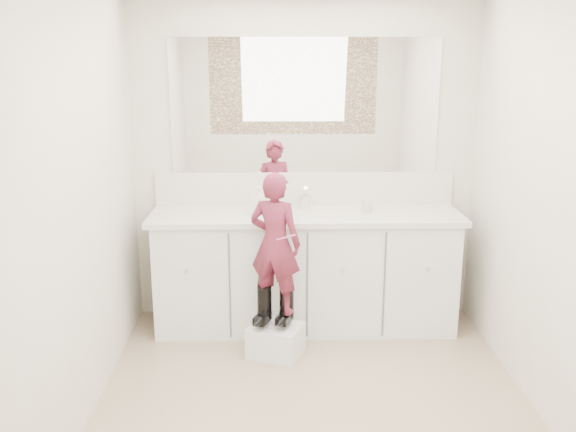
{
  "coord_description": "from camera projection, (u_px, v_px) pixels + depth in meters",
  "views": [
    {
      "loc": [
        -0.23,
        -3.33,
        2.06
      ],
      "look_at": [
        -0.14,
        0.94,
        0.94
      ],
      "focal_mm": 40.0,
      "sensor_mm": 36.0,
      "label": 1
    }
  ],
  "objects": [
    {
      "name": "vanity_cabinet",
      "position": [
        305.0,
        272.0,
        4.82
      ],
      "size": [
        2.2,
        0.55,
        0.85
      ],
      "primitive_type": "cube",
      "color": "silver",
      "rests_on": "floor"
    },
    {
      "name": "toddler",
      "position": [
        275.0,
        243.0,
        4.26
      ],
      "size": [
        0.41,
        0.35,
        0.97
      ],
      "primitive_type": "imported",
      "rotation": [
        0.0,
        0.0,
        2.76
      ],
      "color": "#A83352",
      "rests_on": "step_stool"
    },
    {
      "name": "dot_panel",
      "position": [
        352.0,
        192.0,
        1.89
      ],
      "size": [
        2.0,
        0.01,
        1.2
      ],
      "primitive_type": "cube",
      "color": "#472819",
      "rests_on": "wall_front"
    },
    {
      "name": "cup",
      "position": [
        367.0,
        206.0,
        4.71
      ],
      "size": [
        0.11,
        0.11,
        0.09
      ],
      "primitive_type": "imported",
      "rotation": [
        0.0,
        0.0,
        -0.24
      ],
      "color": "beige",
      "rests_on": "countertop"
    },
    {
      "name": "wall_right",
      "position": [
        557.0,
        212.0,
        3.47
      ],
      "size": [
        0.0,
        3.0,
        3.0
      ],
      "primitive_type": "plane",
      "rotation": [
        1.57,
        0.0,
        -1.57
      ],
      "color": "beige",
      "rests_on": "floor"
    },
    {
      "name": "wall_left",
      "position": [
        74.0,
        215.0,
        3.41
      ],
      "size": [
        0.0,
        3.0,
        3.0
      ],
      "primitive_type": "plane",
      "rotation": [
        1.57,
        0.0,
        1.57
      ],
      "color": "beige",
      "rests_on": "floor"
    },
    {
      "name": "step_stool",
      "position": [
        276.0,
        340.0,
        4.42
      ],
      "size": [
        0.42,
        0.39,
        0.22
      ],
      "primitive_type": "cube",
      "rotation": [
        0.0,
        0.0,
        -0.38
      ],
      "color": "silver",
      "rests_on": "floor"
    },
    {
      "name": "wall_front",
      "position": [
        349.0,
        334.0,
        1.99
      ],
      "size": [
        2.6,
        0.0,
        2.6
      ],
      "primitive_type": "plane",
      "rotation": [
        -1.57,
        0.0,
        0.0
      ],
      "color": "beige",
      "rests_on": "floor"
    },
    {
      "name": "countertop",
      "position": [
        306.0,
        216.0,
        4.69
      ],
      "size": [
        2.28,
        0.58,
        0.04
      ],
      "primitive_type": "cube",
      "color": "beige",
      "rests_on": "vanity_cabinet"
    },
    {
      "name": "mirror",
      "position": [
        305.0,
        106.0,
        4.77
      ],
      "size": [
        2.0,
        0.02,
        1.0
      ],
      "primitive_type": "cube",
      "color": "white",
      "rests_on": "wall_back"
    },
    {
      "name": "wall_back",
      "position": [
        304.0,
        164.0,
        4.89
      ],
      "size": [
        2.6,
        0.0,
        2.6
      ],
      "primitive_type": "plane",
      "rotation": [
        1.57,
        0.0,
        0.0
      ],
      "color": "beige",
      "rests_on": "floor"
    },
    {
      "name": "soap_bottle",
      "position": [
        259.0,
        200.0,
        4.65
      ],
      "size": [
        0.12,
        0.12,
        0.2
      ],
      "primitive_type": "imported",
      "rotation": [
        0.0,
        0.0,
        -0.37
      ],
      "color": "silver",
      "rests_on": "countertop"
    },
    {
      "name": "boot_right",
      "position": [
        287.0,
        305.0,
        4.37
      ],
      "size": [
        0.17,
        0.21,
        0.28
      ],
      "primitive_type": null,
      "rotation": [
        0.0,
        0.0,
        -0.38
      ],
      "color": "black",
      "rests_on": "step_stool"
    },
    {
      "name": "faucet",
      "position": [
        305.0,
        201.0,
        4.84
      ],
      "size": [
        0.08,
        0.08,
        0.1
      ],
      "primitive_type": "cylinder",
      "color": "silver",
      "rests_on": "countertop"
    },
    {
      "name": "boot_left",
      "position": [
        265.0,
        305.0,
        4.37
      ],
      "size": [
        0.17,
        0.21,
        0.28
      ],
      "primitive_type": null,
      "rotation": [
        0.0,
        0.0,
        -0.38
      ],
      "color": "black",
      "rests_on": "step_stool"
    },
    {
      "name": "backsplash",
      "position": [
        304.0,
        189.0,
        4.92
      ],
      "size": [
        2.28,
        0.03,
        0.25
      ],
      "primitive_type": "cube",
      "color": "beige",
      "rests_on": "countertop"
    },
    {
      "name": "toothbrush",
      "position": [
        286.0,
        237.0,
        4.17
      ],
      "size": [
        0.13,
        0.06,
        0.06
      ],
      "primitive_type": "cylinder",
      "rotation": [
        0.0,
        1.22,
        -0.38
      ],
      "color": "#EB5BA7",
      "rests_on": "toddler"
    },
    {
      "name": "floor",
      "position": [
        315.0,
        412.0,
        3.74
      ],
      "size": [
        3.0,
        3.0,
        0.0
      ],
      "primitive_type": "plane",
      "color": "#8A735A",
      "rests_on": "ground"
    }
  ]
}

